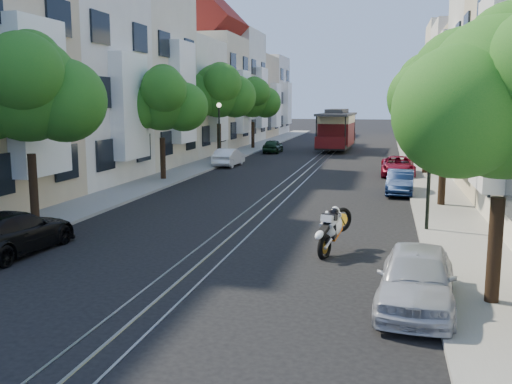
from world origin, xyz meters
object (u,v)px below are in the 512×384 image
Objects in this scene: tree_w_c at (219,92)px; tree_e_d at (419,95)px; tree_e_c at (429,98)px; lamp_west at (219,124)px; parked_car_e_near at (417,278)px; tree_e_a at (508,101)px; tree_e_b at (448,93)px; parked_car_e_mid at (400,182)px; parked_car_w_far at (273,146)px; tree_w_b at (162,101)px; parked_car_e_far at (398,166)px; tree_w_d at (253,99)px; parked_car_w_mid at (229,157)px; sportbike_rider at (332,228)px; lamp_east at (430,148)px; cable_car at (337,128)px; tree_w_a at (29,91)px; parked_car_w_near at (12,232)px.

tree_e_d is at bearing 22.62° from tree_w_c.
tree_e_c is 1.57× the size of lamp_west.
parked_car_e_near is (-1.66, -34.43, -4.20)m from tree_e_d.
tree_e_a is 0.94× the size of tree_e_b.
parked_car_e_mid is 22.73m from parked_car_w_far.
parked_car_w_far is at bearing 173.05° from tree_e_d.
tree_w_b is 19.01m from parked_car_w_far.
lamp_west is (-13.56, 25.02, -1.55)m from tree_e_a.
tree_e_b is 21.53m from tree_w_c.
tree_e_c is 1.65× the size of parked_car_e_near.
tree_e_a is 1.49× the size of parked_car_e_far.
parked_car_w_mid is (1.58, -14.23, -3.99)m from tree_w_d.
tree_e_b is at bearing 82.91° from sportbike_rider.
parked_car_e_mid is at bearing 94.93° from lamp_east.
tree_w_d is at bearing -176.28° from cable_car.
tree_w_c is 2.03× the size of parked_car_e_mid.
tree_w_d is at bearing 160.85° from tree_e_d.
lamp_east and lamp_west have the same top height.
tree_e_a is at bearing -62.78° from tree_w_c.
tree_e_c reaches higher than parked_car_w_far.
tree_e_d is (0.00, 34.00, 0.47)m from tree_e_a.
parked_car_e_far is 1.23× the size of parked_car_w_far.
tree_e_c is 23.81m from parked_car_e_near.
tree_w_c is at bearing 131.99° from tree_e_b.
tree_w_a is (-14.40, -7.00, 0.00)m from tree_e_b.
parked_car_e_far is (-0.70, 14.98, -2.26)m from lamp_east.
parked_car_e_far is at bearing -149.09° from tree_e_c.
tree_e_d reaches higher than tree_e_a.
lamp_east is 21.97m from lamp_west.
parked_car_e_near is at bearing -65.86° from tree_w_c.
tree_e_b is 1.91× the size of parked_car_e_mid.
tree_w_b is (-0.00, 12.00, -0.34)m from tree_w_a.
parked_car_w_mid is at bearing 117.37° from tree_e_a.
tree_w_a is 16.80m from parked_car_e_mid.
tree_w_b is 0.88× the size of tree_w_c.
tree_e_a is at bearing -80.63° from parked_car_e_mid.
parked_car_w_mid is (1.58, 7.77, -3.79)m from tree_w_b.
tree_e_a is 12.00m from tree_e_b.
lamp_west is at bearing -113.31° from cable_car.
tree_w_c is at bearing -157.38° from tree_e_d.
parked_car_w_near is at bearing -84.32° from tree_w_b.
tree_w_c is 26.88m from parked_car_w_near.
tree_w_a is at bearing -128.66° from tree_e_c.
tree_w_b is (-14.40, 17.00, 0.00)m from tree_e_a.
sportbike_rider is at bearing -163.66° from parked_car_w_near.
sportbike_rider is at bearing -66.55° from tree_w_c.
tree_e_a is 41.57m from tree_w_d.
sportbike_rider is (-3.83, -30.38, -4.10)m from tree_e_d.
sportbike_rider is at bearing 103.92° from parked_car_w_far.
parked_car_e_mid is 14.74m from parked_car_w_mid.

